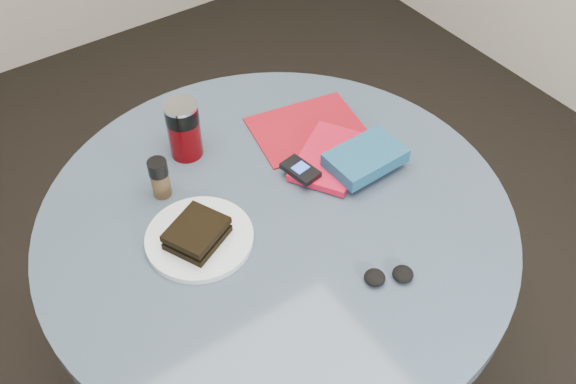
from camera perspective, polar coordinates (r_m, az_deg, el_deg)
ground at (r=1.97m, az=-0.75°, el=-16.67°), size 4.00×4.00×0.00m
table at (r=1.47m, az=-0.97°, el=-6.24°), size 1.00×1.00×0.75m
plate at (r=1.30m, az=-7.87°, el=-4.09°), size 0.25×0.25×0.01m
sandwich at (r=1.28m, az=-8.10°, el=-3.65°), size 0.14×0.13×0.04m
soda_can at (r=1.44m, az=-9.24°, el=5.51°), size 0.08×0.08×0.14m
pepper_grinder at (r=1.37m, az=-11.34°, el=1.24°), size 0.05×0.05×0.09m
magazine at (r=1.53m, az=1.73°, el=5.65°), size 0.29×0.24×0.00m
red_book at (r=1.45m, az=3.82°, el=3.08°), size 0.24×0.22×0.02m
novel at (r=1.42m, az=6.90°, el=3.04°), size 0.17×0.11×0.03m
mp3_player at (r=1.39m, az=1.11°, el=1.97°), size 0.06×0.09×0.02m
headphones at (r=1.24m, az=8.95°, el=-7.37°), size 0.10×0.08×0.02m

